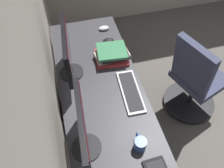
{
  "coord_description": "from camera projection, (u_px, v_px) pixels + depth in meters",
  "views": [
    {
      "loc": [
        -0.82,
        2.09,
        2.19
      ],
      "look_at": [
        0.12,
        1.85,
        0.95
      ],
      "focal_mm": 36.77,
      "sensor_mm": 36.0,
      "label": 1
    }
  ],
  "objects": [
    {
      "name": "wall_back",
      "position": [
        33.0,
        77.0,
        1.16
      ],
      "size": [
        4.84,
        0.1,
        2.6
      ],
      "primitive_type": "cube",
      "color": "beige",
      "rests_on": "ground"
    },
    {
      "name": "desk",
      "position": [
        106.0,
        108.0,
        1.79
      ],
      "size": [
        2.1,
        0.66,
        0.73
      ],
      "color": "#38383D",
      "rests_on": "ground"
    },
    {
      "name": "drawer_pedestal",
      "position": [
        102.0,
        121.0,
        2.08
      ],
      "size": [
        0.4,
        0.51,
        0.69
      ],
      "color": "#38383D",
      "rests_on": "ground"
    },
    {
      "name": "monitor_primary",
      "position": [
        83.0,
        131.0,
        1.33
      ],
      "size": [
        0.53,
        0.2,
        0.42
      ],
      "color": "black",
      "rests_on": "desk"
    },
    {
      "name": "monitor_secondary",
      "position": [
        67.0,
        51.0,
        1.74
      ],
      "size": [
        0.53,
        0.2,
        0.43
      ],
      "color": "black",
      "rests_on": "desk"
    },
    {
      "name": "keyboard_spare",
      "position": [
        131.0,
        91.0,
        1.8
      ],
      "size": [
        0.43,
        0.16,
        0.02
      ],
      "color": "silver",
      "rests_on": "desk"
    },
    {
      "name": "mouse_main",
      "position": [
        108.0,
        41.0,
        2.16
      ],
      "size": [
        0.06,
        0.1,
        0.03
      ],
      "primitive_type": "ellipsoid",
      "color": "black",
      "rests_on": "desk"
    },
    {
      "name": "mouse_spare",
      "position": [
        104.0,
        28.0,
        2.27
      ],
      "size": [
        0.06,
        0.1,
        0.03
      ],
      "primitive_type": "ellipsoid",
      "color": "silver",
      "rests_on": "desk"
    },
    {
      "name": "book_stack_near",
      "position": [
        112.0,
        54.0,
        2.0
      ],
      "size": [
        0.26,
        0.31,
        0.11
      ],
      "color": "#B2383D",
      "rests_on": "desk"
    },
    {
      "name": "coffee_mug",
      "position": [
        140.0,
        144.0,
        1.49
      ],
      "size": [
        0.12,
        0.08,
        0.09
      ],
      "color": "#335193",
      "rests_on": "desk"
    },
    {
      "name": "office_chair",
      "position": [
        194.0,
        81.0,
        2.23
      ],
      "size": [
        0.56,
        0.6,
        0.97
      ],
      "color": "#383D56",
      "rests_on": "ground"
    }
  ]
}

